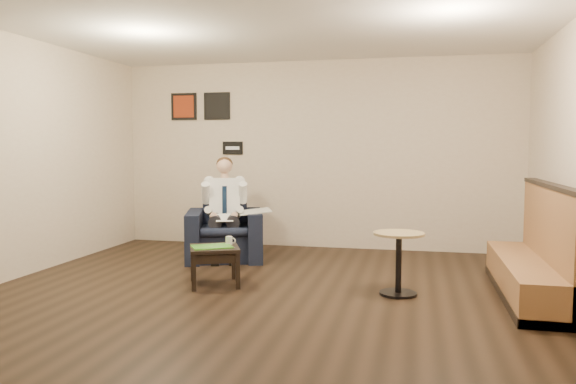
% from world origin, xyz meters
% --- Properties ---
extents(ground, '(6.00, 6.00, 0.00)m').
position_xyz_m(ground, '(0.00, 0.00, 0.00)').
color(ground, black).
rests_on(ground, ground).
extents(wall_back, '(6.00, 0.02, 2.80)m').
position_xyz_m(wall_back, '(0.00, 3.00, 1.40)').
color(wall_back, beige).
rests_on(wall_back, ground).
extents(wall_front, '(6.00, 0.02, 2.80)m').
position_xyz_m(wall_front, '(0.00, -3.00, 1.40)').
color(wall_front, beige).
rests_on(wall_front, ground).
extents(wall_left, '(0.02, 6.00, 2.80)m').
position_xyz_m(wall_left, '(-3.00, 0.00, 1.40)').
color(wall_left, beige).
rests_on(wall_left, ground).
extents(ceiling, '(6.00, 6.00, 0.02)m').
position_xyz_m(ceiling, '(0.00, 0.00, 2.80)').
color(ceiling, white).
rests_on(ceiling, wall_back).
extents(seating_sign, '(0.32, 0.02, 0.20)m').
position_xyz_m(seating_sign, '(-1.30, 2.98, 1.50)').
color(seating_sign, black).
rests_on(seating_sign, wall_back).
extents(art_print_left, '(0.42, 0.03, 0.42)m').
position_xyz_m(art_print_left, '(-2.10, 2.98, 2.15)').
color(art_print_left, '#972F12').
rests_on(art_print_left, wall_back).
extents(art_print_right, '(0.42, 0.03, 0.42)m').
position_xyz_m(art_print_right, '(-1.55, 2.98, 2.15)').
color(art_print_right, black).
rests_on(art_print_right, wall_back).
extents(armchair, '(1.25, 1.25, 0.96)m').
position_xyz_m(armchair, '(-1.03, 1.82, 0.48)').
color(armchair, black).
rests_on(armchair, ground).
extents(seated_man, '(0.89, 1.09, 1.32)m').
position_xyz_m(seated_man, '(-0.99, 1.70, 0.66)').
color(seated_man, white).
rests_on(seated_man, armchair).
extents(lap_papers, '(0.32, 0.37, 0.01)m').
position_xyz_m(lap_papers, '(-0.96, 1.60, 0.59)').
color(lap_papers, white).
rests_on(lap_papers, seated_man).
extents(newspaper, '(0.58, 0.64, 0.01)m').
position_xyz_m(newspaper, '(-0.62, 1.84, 0.66)').
color(newspaper, silver).
rests_on(newspaper, armchair).
extents(side_table, '(0.69, 0.69, 0.43)m').
position_xyz_m(side_table, '(-0.66, 0.42, 0.21)').
color(side_table, black).
rests_on(side_table, ground).
extents(green_folder, '(0.52, 0.48, 0.01)m').
position_xyz_m(green_folder, '(-0.68, 0.39, 0.43)').
color(green_folder, green).
rests_on(green_folder, side_table).
extents(coffee_mug, '(0.10, 0.10, 0.09)m').
position_xyz_m(coffee_mug, '(-0.55, 0.59, 0.47)').
color(coffee_mug, white).
rests_on(coffee_mug, side_table).
extents(smartphone, '(0.14, 0.10, 0.01)m').
position_xyz_m(smartphone, '(-0.68, 0.58, 0.43)').
color(smartphone, black).
rests_on(smartphone, side_table).
extents(banquette, '(0.53, 2.21, 1.13)m').
position_xyz_m(banquette, '(2.59, 0.66, 0.57)').
color(banquette, brown).
rests_on(banquette, ground).
extents(cafe_table, '(0.52, 0.52, 0.65)m').
position_xyz_m(cafe_table, '(1.32, 0.45, 0.32)').
color(cafe_table, tan).
rests_on(cafe_table, ground).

